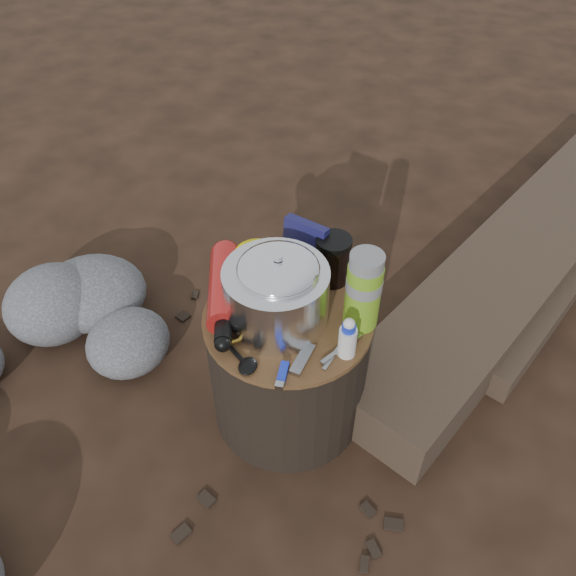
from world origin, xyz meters
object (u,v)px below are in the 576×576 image
(camping_pot, at_px, (279,289))
(travel_mug, at_px, (333,260))
(log_main, at_px, (527,254))
(thermos, at_px, (363,291))
(fuel_bottle, at_px, (225,288))
(stump, at_px, (288,366))

(camping_pot, height_order, travel_mug, camping_pot)
(camping_pot, relative_size, travel_mug, 1.44)
(log_main, bearing_deg, travel_mug, -106.87)
(log_main, relative_size, thermos, 9.33)
(log_main, distance_m, camping_pot, 1.12)
(log_main, relative_size, travel_mug, 14.91)
(camping_pot, relative_size, thermos, 0.90)
(log_main, xyz_separation_m, fuel_bottle, (-0.82, -0.78, 0.34))
(camping_pot, height_order, thermos, thermos)
(stump, distance_m, log_main, 1.04)
(travel_mug, bearing_deg, camping_pot, -119.68)
(log_main, distance_m, fuel_bottle, 1.18)
(travel_mug, bearing_deg, fuel_bottle, -148.95)
(stump, height_order, travel_mug, travel_mug)
(stump, height_order, camping_pot, camping_pot)
(fuel_bottle, distance_m, thermos, 0.34)
(log_main, relative_size, camping_pot, 10.33)
(stump, relative_size, fuel_bottle, 1.26)
(log_main, distance_m, travel_mug, 0.94)
(log_main, distance_m, thermos, 0.99)
(log_main, xyz_separation_m, thermos, (-0.49, -0.76, 0.41))
(stump, xyz_separation_m, camping_pot, (-0.02, -0.01, 0.29))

